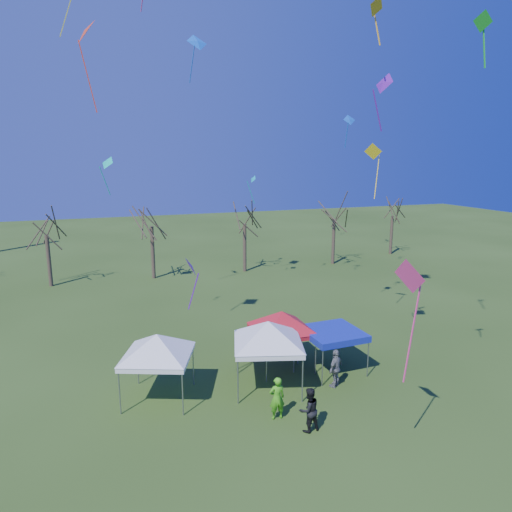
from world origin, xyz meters
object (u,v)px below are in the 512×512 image
Objects in this scene: tent_white_west at (157,339)px; tent_white_mid at (268,326)px; person_dark at (309,410)px; tree_3 at (245,207)px; tree_4 at (335,204)px; tree_5 at (393,202)px; person_green at (277,398)px; person_grey at (336,368)px; tree_2 at (151,207)px; tent_red at (282,315)px; tree_1 at (45,217)px; tent_blue at (333,334)px.

tent_white_mid reaches higher than tent_white_west.
tent_white_west reaches higher than person_dark.
tree_4 is (9.32, -0.04, -0.02)m from tree_3.
person_green is at bearing -132.98° from tree_5.
tent_white_mid is at bearing -101.95° from person_green.
person_dark is (-2.74, -2.77, -0.02)m from person_grey.
tree_5 is at bearing 3.70° from tree_2.
tree_3 is 23.23m from person_grey.
tent_red is 2.18× the size of person_dark.
tree_1 is 4.11× the size of person_grey.
tree_2 is 4.51× the size of person_green.
tree_2 reaches higher than person_grey.
person_green is at bearing -62.87° from person_dark.
person_green is at bearing -67.41° from tree_1.
tree_2 is 21.55m from tent_white_west.
tree_5 is 35.90m from person_green.
tent_white_mid reaches higher than person_dark.
tree_4 is 2.84× the size of tent_blue.
tent_white_west is 2.06× the size of person_dark.
tree_1 is at bearing -91.21° from person_grey.
tree_2 reaches higher than person_dark.
tree_1 is 26.13m from tree_4.
tent_white_west is 5.71m from person_green.
tree_3 reaches higher than tree_4.
tree_2 is 2.22× the size of tent_white_west.
tree_5 is 36.66m from tent_white_west.
tent_white_west is (-20.19, -20.75, -3.23)m from tree_4.
tent_red is 3.68m from person_grey.
tree_3 is 17.81m from tree_5.
tree_3 is 1.95× the size of tent_white_mid.
tent_white_mid reaches higher than tent_red.
tent_blue reaches higher than person_green.
tent_white_west is 2.01× the size of person_grey.
tent_white_mid is (2.43, -21.77, -3.28)m from tree_2.
tree_4 is 4.30× the size of person_grey.
tree_1 reaches higher than tent_red.
person_green is (4.31, -3.22, -1.92)m from tent_white_west.
tent_white_west is at bearing -134.22° from tree_4.
tent_white_mid reaches higher than tent_blue.
tree_3 reaches higher than person_green.
person_grey reaches higher than person_dark.
tree_3 is 2.14× the size of tent_white_west.
tent_red reaches higher than person_green.
tent_blue is (8.54, -0.12, -0.88)m from tent_white_west.
tent_blue is (-20.02, -22.93, -3.78)m from tree_5.
tree_4 is 2.02× the size of tent_red.
tree_4 is at bearing 45.78° from tent_white_west.
tree_4 reaches higher than tree_1.
tent_red reaches higher than person_grey.
tree_1 is at bearing 123.92° from tent_blue.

